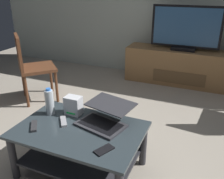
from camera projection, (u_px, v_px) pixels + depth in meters
ground_plane at (101, 162)px, 2.20m from camera, size 7.68×7.68×0.00m
coffee_table at (80, 142)px, 2.00m from camera, size 1.00×0.66×0.41m
media_cabinet at (181, 67)px, 3.83m from camera, size 1.72×0.44×0.54m
television at (186, 29)px, 3.58m from camera, size 1.00×0.20×0.65m
side_chair at (31, 64)px, 3.18m from camera, size 0.62×0.62×0.89m
laptop at (105, 116)px, 2.00m from camera, size 0.46×0.46×0.16m
router_box at (73, 105)px, 2.13m from camera, size 0.14×0.10×0.16m
water_bottle_near at (50, 102)px, 2.12m from camera, size 0.07×0.07×0.24m
cell_phone at (104, 150)px, 1.69m from camera, size 0.12×0.16×0.01m
tv_remote at (34, 126)px, 1.96m from camera, size 0.13×0.15×0.02m
soundbar_remote at (64, 121)px, 2.03m from camera, size 0.13×0.15×0.02m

